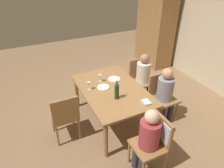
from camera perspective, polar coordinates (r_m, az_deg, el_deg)
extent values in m
plane|color=#846647|center=(4.20, 0.00, -9.90)|extent=(10.00, 10.00, 0.00)
cube|color=olive|center=(6.24, 11.76, 14.75)|extent=(1.10, 0.56, 2.10)
cube|color=olive|center=(3.76, 0.00, -1.56)|extent=(1.63, 1.07, 0.04)
cylinder|color=olive|center=(4.42, -9.64, -2.28)|extent=(0.07, 0.07, 0.71)
cylinder|color=olive|center=(3.33, -1.71, -15.24)|extent=(0.07, 0.07, 0.71)
cylinder|color=olive|center=(4.70, 1.17, 0.40)|extent=(0.07, 0.07, 0.71)
cylinder|color=olive|center=(3.69, 11.76, -10.40)|extent=(0.07, 0.07, 0.71)
cylinder|color=olive|center=(4.66, 11.37, -2.50)|extent=(0.04, 0.04, 0.44)
cylinder|color=olive|center=(4.47, 7.41, -3.70)|extent=(0.04, 0.04, 0.44)
cylinder|color=olive|center=(4.91, 8.82, -0.28)|extent=(0.04, 0.04, 0.44)
cylinder|color=olive|center=(4.74, 4.98, -1.33)|extent=(0.04, 0.04, 0.44)
cube|color=olive|center=(4.56, 8.37, 0.61)|extent=(0.44, 0.44, 0.04)
cube|color=olive|center=(4.59, 7.25, 4.33)|extent=(0.04, 0.44, 0.44)
cylinder|color=olive|center=(4.22, 17.15, -7.44)|extent=(0.04, 0.04, 0.44)
cylinder|color=olive|center=(4.01, 13.01, -9.07)|extent=(0.04, 0.04, 0.44)
cylinder|color=olive|center=(4.44, 14.00, -4.76)|extent=(0.04, 0.04, 0.44)
cylinder|color=olive|center=(4.24, 9.94, -6.15)|extent=(0.04, 0.04, 0.44)
cube|color=olive|center=(4.08, 13.95, -4.15)|extent=(0.44, 0.44, 0.04)
cube|color=olive|center=(4.08, 12.67, 0.05)|extent=(0.04, 0.44, 0.44)
cylinder|color=olive|center=(3.36, 4.73, -18.20)|extent=(0.04, 0.04, 0.44)
cylinder|color=olive|center=(3.33, 14.27, -20.07)|extent=(0.04, 0.04, 0.44)
cylinder|color=olive|center=(3.51, 10.34, -15.93)|extent=(0.04, 0.04, 0.44)
cube|color=olive|center=(3.15, 9.84, -16.41)|extent=(0.44, 0.44, 0.04)
cube|color=olive|center=(3.08, 13.39, -12.01)|extent=(0.44, 0.04, 0.44)
cube|color=#ADC6D6|center=(3.06, 13.44, -11.71)|extent=(0.40, 0.07, 0.31)
cylinder|color=olive|center=(3.97, -15.98, -10.06)|extent=(0.04, 0.04, 0.44)
cylinder|color=olive|center=(4.02, -10.66, -8.71)|extent=(0.04, 0.04, 0.44)
cylinder|color=olive|center=(3.69, -14.73, -13.68)|extent=(0.04, 0.04, 0.44)
cylinder|color=olive|center=(3.74, -8.97, -12.16)|extent=(0.04, 0.04, 0.44)
cube|color=olive|center=(3.69, -13.02, -8.34)|extent=(0.44, 0.44, 0.04)
cube|color=olive|center=(3.39, -12.65, -7.20)|extent=(0.04, 0.44, 0.44)
cylinder|color=#33333D|center=(4.64, 9.99, -2.38)|extent=(0.11, 0.11, 0.46)
cylinder|color=#33333D|center=(4.55, 8.16, -2.93)|extent=(0.11, 0.11, 0.46)
cylinder|color=beige|center=(4.45, 8.59, 3.10)|extent=(0.29, 0.29, 0.45)
sphere|color=#996B4C|center=(4.31, 8.93, 6.88)|extent=(0.20, 0.20, 0.20)
cylinder|color=#33333D|center=(4.19, 15.70, -7.38)|extent=(0.11, 0.11, 0.46)
cylinder|color=#33333D|center=(4.09, 13.74, -8.13)|extent=(0.11, 0.11, 0.46)
cylinder|color=gray|center=(3.96, 14.37, -1.43)|extent=(0.30, 0.30, 0.46)
sphere|color=tan|center=(3.79, 15.01, 2.77)|extent=(0.20, 0.20, 0.20)
cylinder|color=#33333D|center=(3.23, 8.24, -21.04)|extent=(0.11, 0.11, 0.46)
cylinder|color=#33333D|center=(3.32, 6.52, -18.94)|extent=(0.11, 0.11, 0.46)
cylinder|color=#9E383D|center=(2.99, 10.23, -13.52)|extent=(0.29, 0.29, 0.45)
sphere|color=beige|center=(2.78, 10.85, -8.81)|extent=(0.19, 0.19, 0.19)
cylinder|color=#19381E|center=(3.44, 1.30, -2.34)|extent=(0.07, 0.07, 0.23)
sphere|color=#19381E|center=(3.37, 1.33, -0.50)|extent=(0.07, 0.07, 0.07)
cylinder|color=#19381E|center=(3.34, 1.34, 0.23)|extent=(0.03, 0.03, 0.08)
cylinder|color=silver|center=(3.75, -6.28, -1.44)|extent=(0.06, 0.06, 0.00)
cylinder|color=silver|center=(3.73, -6.32, -0.96)|extent=(0.01, 0.01, 0.07)
cone|color=silver|center=(3.69, -6.38, -0.01)|extent=(0.07, 0.07, 0.07)
cylinder|color=silver|center=(3.98, -3.28, 0.75)|extent=(0.06, 0.06, 0.00)
cylinder|color=silver|center=(3.96, -3.30, 1.21)|extent=(0.01, 0.01, 0.07)
cone|color=silver|center=(3.92, -3.33, 2.13)|extent=(0.07, 0.07, 0.07)
cylinder|color=white|center=(3.79, -2.40, -0.84)|extent=(0.23, 0.23, 0.01)
cylinder|color=white|center=(4.04, 0.59, 1.40)|extent=(0.24, 0.24, 0.01)
cube|color=#ADC6D6|center=(3.43, 9.37, -4.94)|extent=(0.17, 0.13, 0.03)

